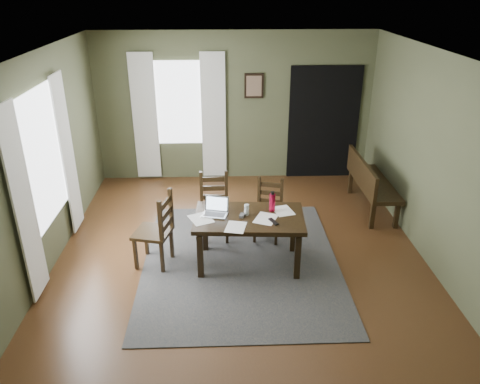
{
  "coord_description": "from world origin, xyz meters",
  "views": [
    {
      "loc": [
        -0.22,
        -5.36,
        3.5
      ],
      "look_at": [
        0.0,
        0.3,
        0.9
      ],
      "focal_mm": 35.0,
      "sensor_mm": 36.0,
      "label": 1
    }
  ],
  "objects_px": {
    "chair_end": "(156,231)",
    "chair_back_left": "(214,207)",
    "laptop": "(216,210)",
    "dining_table": "(249,222)",
    "chair_back_right": "(268,211)",
    "bench": "(369,180)",
    "water_bottle": "(272,202)"
  },
  "relations": [
    {
      "from": "chair_back_left",
      "to": "dining_table",
      "type": "bearing_deg",
      "value": -59.88
    },
    {
      "from": "dining_table",
      "to": "chair_back_left",
      "type": "xyz_separation_m",
      "value": [
        -0.46,
        0.75,
        -0.15
      ]
    },
    {
      "from": "laptop",
      "to": "water_bottle",
      "type": "relative_size",
      "value": 1.34
    },
    {
      "from": "chair_end",
      "to": "water_bottle",
      "type": "height_order",
      "value": "chair_end"
    },
    {
      "from": "laptop",
      "to": "dining_table",
      "type": "bearing_deg",
      "value": 2.02
    },
    {
      "from": "chair_back_right",
      "to": "bench",
      "type": "distance_m",
      "value": 1.92
    },
    {
      "from": "chair_back_left",
      "to": "laptop",
      "type": "height_order",
      "value": "chair_back_left"
    },
    {
      "from": "chair_back_left",
      "to": "bench",
      "type": "xyz_separation_m",
      "value": [
        2.5,
        0.8,
        0.04
      ]
    },
    {
      "from": "chair_end",
      "to": "laptop",
      "type": "bearing_deg",
      "value": 108.25
    },
    {
      "from": "chair_end",
      "to": "dining_table",
      "type": "bearing_deg",
      "value": 102.35
    },
    {
      "from": "laptop",
      "to": "chair_back_right",
      "type": "bearing_deg",
      "value": 52.99
    },
    {
      "from": "chair_end",
      "to": "chair_back_left",
      "type": "xyz_separation_m",
      "value": [
        0.74,
        0.72,
        -0.03
      ]
    },
    {
      "from": "chair_back_right",
      "to": "laptop",
      "type": "distance_m",
      "value": 1.02
    },
    {
      "from": "dining_table",
      "to": "water_bottle",
      "type": "distance_m",
      "value": 0.4
    },
    {
      "from": "chair_back_left",
      "to": "bench",
      "type": "bearing_deg",
      "value": 16.48
    },
    {
      "from": "bench",
      "to": "laptop",
      "type": "relative_size",
      "value": 4.17
    },
    {
      "from": "chair_end",
      "to": "laptop",
      "type": "height_order",
      "value": "chair_end"
    },
    {
      "from": "dining_table",
      "to": "water_bottle",
      "type": "relative_size",
      "value": 5.33
    },
    {
      "from": "chair_end",
      "to": "chair_back_left",
      "type": "bearing_deg",
      "value": 148.02
    },
    {
      "from": "chair_end",
      "to": "chair_back_left",
      "type": "relative_size",
      "value": 1.06
    },
    {
      "from": "chair_back_left",
      "to": "chair_back_right",
      "type": "bearing_deg",
      "value": -5.69
    },
    {
      "from": "water_bottle",
      "to": "chair_end",
      "type": "bearing_deg",
      "value": -175.83
    },
    {
      "from": "dining_table",
      "to": "chair_back_right",
      "type": "distance_m",
      "value": 0.79
    },
    {
      "from": "chair_end",
      "to": "chair_back_right",
      "type": "height_order",
      "value": "chair_end"
    },
    {
      "from": "water_bottle",
      "to": "bench",
      "type": "bearing_deg",
      "value": 39.21
    },
    {
      "from": "bench",
      "to": "chair_end",
      "type": "bearing_deg",
      "value": 115.13
    },
    {
      "from": "dining_table",
      "to": "chair_back_left",
      "type": "distance_m",
      "value": 0.9
    },
    {
      "from": "chair_back_left",
      "to": "water_bottle",
      "type": "bearing_deg",
      "value": -39.61
    },
    {
      "from": "chair_end",
      "to": "water_bottle",
      "type": "distance_m",
      "value": 1.55
    },
    {
      "from": "dining_table",
      "to": "chair_back_right",
      "type": "bearing_deg",
      "value": 68.82
    },
    {
      "from": "dining_table",
      "to": "chair_end",
      "type": "bearing_deg",
      "value": -178.2
    },
    {
      "from": "chair_back_right",
      "to": "bench",
      "type": "bearing_deg",
      "value": 42.22
    }
  ]
}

